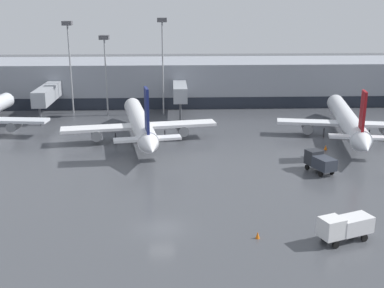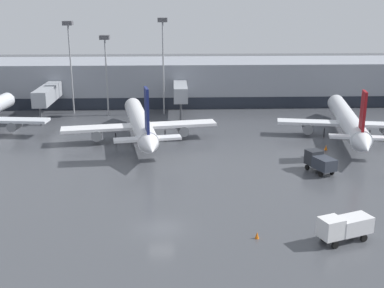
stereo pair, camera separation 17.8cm
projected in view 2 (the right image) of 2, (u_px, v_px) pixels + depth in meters
name	position (u px, v px, depth m)	size (l,w,h in m)	color
ground_plane	(161.00, 228.00, 47.36)	(320.00, 320.00, 0.00)	#424449
terminal_building	(167.00, 81.00, 105.29)	(160.00, 29.08, 9.00)	gray
parked_jet_1	(347.00, 120.00, 78.31)	(22.49, 34.40, 9.69)	silver
parked_jet_3	(140.00, 123.00, 75.81)	(24.57, 31.90, 10.38)	white
service_truck_0	(320.00, 161.00, 62.44)	(3.44, 4.84, 2.65)	#2D333D
service_truck_3	(344.00, 226.00, 44.48)	(5.59, 3.59, 2.58)	silver
traffic_cone_0	(326.00, 148.00, 72.00)	(0.46, 0.46, 0.77)	orange
traffic_cone_1	(257.00, 235.00, 45.28)	(0.40, 0.40, 0.66)	orange
apron_light_mast_3	(105.00, 51.00, 90.25)	(1.80, 1.80, 15.31)	gray
apron_light_mast_4	(69.00, 41.00, 91.69)	(1.80, 1.80, 17.79)	gray
apron_light_mast_5	(163.00, 39.00, 90.57)	(1.80, 1.80, 18.42)	gray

